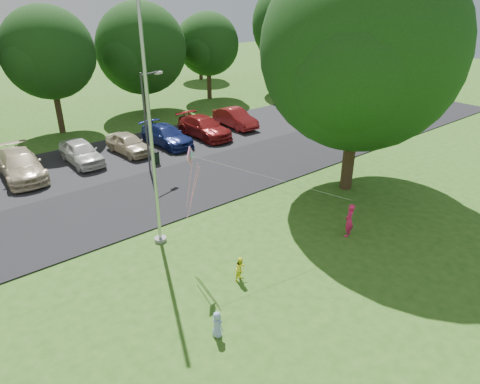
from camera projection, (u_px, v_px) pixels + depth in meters
ground at (306, 264)px, 16.40m from camera, size 120.00×120.00×0.00m
park_road at (181, 187)px, 22.70m from camera, size 60.00×6.00×0.06m
parking_strip at (127, 154)px, 27.26m from camera, size 42.00×7.00×0.06m
flagpole at (152, 147)px, 16.13m from camera, size 0.50×0.50×10.00m
street_lamp at (148, 114)px, 23.38m from camera, size 1.54×0.60×5.62m
trash_can at (155, 158)px, 25.58m from camera, size 0.53×0.53×0.83m
big_tree at (361, 55)px, 19.70m from camera, size 9.93×9.43×11.75m
tree_row at (86, 46)px, 31.85m from camera, size 64.35×11.94×10.88m
horizon_trees at (76, 50)px, 40.64m from camera, size 77.46×7.20×7.02m
parked_cars at (125, 144)px, 26.94m from camera, size 19.59×5.34×1.44m
woman at (349, 220)px, 17.99m from camera, size 0.63×0.51×1.49m
child_yellow at (241, 269)px, 15.32m from camera, size 0.53×0.46×0.95m
child_blue at (217, 324)px, 12.82m from camera, size 0.30×0.45×0.89m
kite at (194, 167)px, 15.01m from camera, size 6.36×2.85×3.00m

